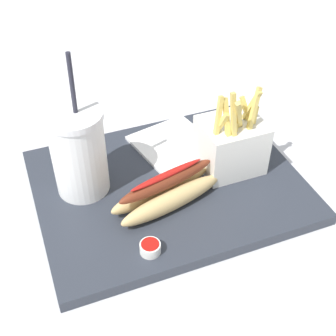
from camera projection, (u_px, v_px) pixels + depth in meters
ground_plane at (168, 194)px, 0.80m from camera, size 2.40×2.40×0.02m
food_tray at (168, 186)px, 0.78m from camera, size 0.44×0.34×0.02m
soda_cup at (79, 152)px, 0.72m from camera, size 0.09×0.09×0.24m
fries_basket at (230, 143)px, 0.78m from camera, size 0.10×0.09×0.17m
hot_dog_1 at (167, 191)px, 0.72m from camera, size 0.19×0.10×0.06m
ketchup_cup_1 at (150, 247)px, 0.66m from camera, size 0.03×0.03×0.02m
ketchup_cup_2 at (232, 133)px, 0.86m from camera, size 0.03×0.03×0.02m
napkin_stack at (174, 144)px, 0.85m from camera, size 0.16×0.16×0.01m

